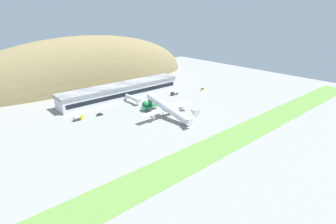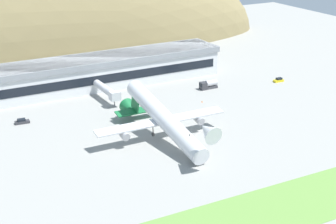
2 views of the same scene
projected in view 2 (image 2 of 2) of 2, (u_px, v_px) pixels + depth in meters
The scene contains 10 objects.
ground_plane at pixel (182, 137), 162.10m from camera, with size 349.07×349.07×0.00m, color gray.
grass_strip_foreground at pixel (285, 207), 124.69m from camera, with size 314.16×18.56×0.08m, color #669342.
hill_backdrop at pixel (37, 53), 253.66m from camera, with size 234.42×56.75×89.27m, color olive.
terminal_building at pixel (91, 71), 203.34m from camera, with size 101.23×16.57×11.17m.
jetway_0 at pixel (107, 91), 189.53m from camera, with size 3.38×17.40×5.43m.
cargo_airplane at pixel (163, 119), 158.25m from camera, with size 40.22×51.55×14.72m.
service_car_0 at pixel (279, 80), 212.08m from camera, with size 4.02×1.85×1.57m.
service_car_1 at pixel (22, 122), 171.82m from camera, with size 4.52×2.14×1.53m.
fuel_truck at pixel (209, 85), 203.93m from camera, with size 6.92×2.37×3.14m.
traffic_cone_0 at pixel (202, 101), 190.39m from camera, with size 0.52×0.52×0.58m.
Camera 2 is at (-75.82, -128.84, 63.24)m, focal length 60.00 mm.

